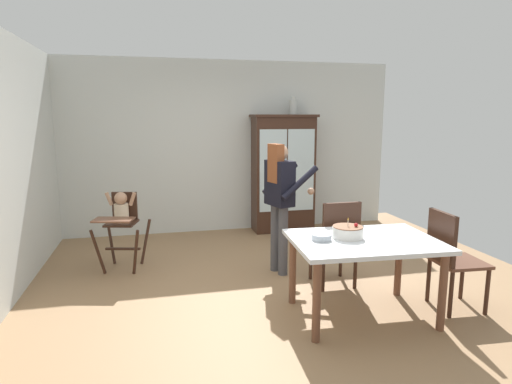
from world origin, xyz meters
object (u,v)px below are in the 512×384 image
object	(u,v)px
serving_bowl	(321,237)
dining_table	(364,250)
dining_chair_far_side	(337,238)
high_chair_with_toddler	(121,216)
dining_chair_right_end	(450,253)
birthday_cake	(348,232)
ceramic_vase	(293,107)
china_cabinet	(283,173)
adult_person	(280,192)

from	to	relation	value
serving_bowl	dining_table	bearing A→B (deg)	-9.10
dining_chair_far_side	high_chair_with_toddler	bearing A→B (deg)	-26.72
serving_bowl	dining_chair_right_end	size ratio (longest dim) A/B	0.19
high_chair_with_toddler	birthday_cake	xyz separation A→B (m)	(2.11, -1.74, 0.14)
ceramic_vase	serving_bowl	size ratio (longest dim) A/B	1.50
dining_table	dining_chair_right_end	world-z (taller)	dining_chair_right_end
dining_chair_far_side	birthday_cake	bearing A→B (deg)	73.72
serving_bowl	china_cabinet	bearing A→B (deg)	79.57
adult_person	serving_bowl	xyz separation A→B (m)	(0.04, -1.20, -0.20)
ceramic_vase	dining_table	xyz separation A→B (m)	(-0.33, -3.13, -1.34)
serving_bowl	dining_chair_right_end	bearing A→B (deg)	-5.08
birthday_cake	dining_chair_right_end	xyz separation A→B (m)	(1.00, -0.13, -0.24)
high_chair_with_toddler	adult_person	xyz separation A→B (m)	(1.82, -0.56, 0.31)
dining_chair_right_end	high_chair_with_toddler	bearing A→B (deg)	62.65
birthday_cake	dining_chair_far_side	bearing A→B (deg)	74.09
ceramic_vase	birthday_cake	distance (m)	3.31
ceramic_vase	adult_person	bearing A→B (deg)	-112.12
china_cabinet	dining_table	distance (m)	3.14
dining_chair_right_end	dining_table	bearing A→B (deg)	90.41
china_cabinet	birthday_cake	world-z (taller)	china_cabinet
dining_table	dining_chair_right_end	size ratio (longest dim) A/B	1.42
ceramic_vase	serving_bowl	bearing A→B (deg)	-103.25
china_cabinet	dining_table	xyz separation A→B (m)	(-0.17, -3.12, -0.30)
high_chair_with_toddler	dining_chair_right_end	world-z (taller)	dining_chair_right_end
high_chair_with_toddler	serving_bowl	bearing A→B (deg)	-29.58
birthday_cake	serving_bowl	bearing A→B (deg)	-176.51
ceramic_vase	adult_person	world-z (taller)	ceramic_vase
dining_table	birthday_cake	world-z (taller)	birthday_cake
high_chair_with_toddler	birthday_cake	distance (m)	2.74
birthday_cake	adult_person	bearing A→B (deg)	104.09
adult_person	dining_chair_right_end	bearing A→B (deg)	-152.43
ceramic_vase	dining_chair_right_end	world-z (taller)	ceramic_vase
china_cabinet	dining_chair_far_side	world-z (taller)	china_cabinet
adult_person	birthday_cake	bearing A→B (deg)	177.04
adult_person	birthday_cake	world-z (taller)	adult_person
ceramic_vase	dining_chair_far_side	world-z (taller)	ceramic_vase
ceramic_vase	dining_chair_far_side	distance (m)	2.84
serving_bowl	dining_chair_far_side	xyz separation A→B (m)	(0.44, 0.63, -0.21)
ceramic_vase	dining_chair_far_side	xyz separation A→B (m)	(-0.29, -2.44, -1.43)
china_cabinet	dining_chair_right_end	xyz separation A→B (m)	(0.70, -3.17, -0.38)
birthday_cake	serving_bowl	distance (m)	0.26
dining_chair_far_side	dining_chair_right_end	distance (m)	1.11
ceramic_vase	dining_chair_right_end	xyz separation A→B (m)	(0.54, -3.18, -1.43)
birthday_cake	dining_chair_right_end	distance (m)	1.03
dining_table	dining_chair_right_end	distance (m)	0.88
serving_bowl	birthday_cake	bearing A→B (deg)	3.49
serving_bowl	dining_chair_right_end	world-z (taller)	dining_chair_right_end
ceramic_vase	birthday_cake	size ratio (longest dim) A/B	0.96
ceramic_vase	dining_chair_right_end	bearing A→B (deg)	-80.38
serving_bowl	dining_chair_far_side	distance (m)	0.79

